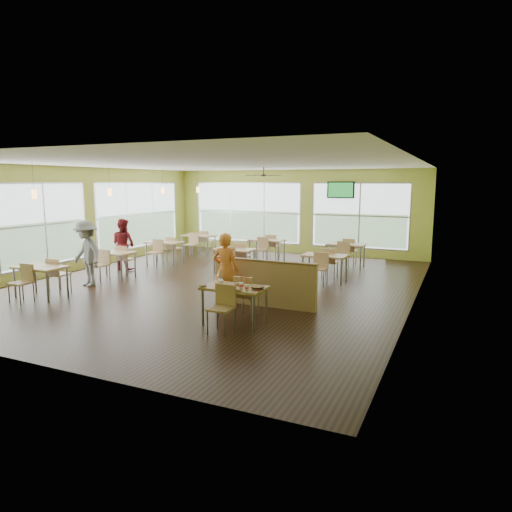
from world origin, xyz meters
name	(u,v)px	position (x,y,z in m)	size (l,w,h in m)	color
room	(219,225)	(0.00, 0.00, 1.60)	(12.00, 12.04, 3.20)	black
window_bays	(195,218)	(-2.65, 3.08, 1.48)	(9.24, 10.24, 2.38)	white
main_table	(235,293)	(2.00, -3.00, 0.63)	(1.22, 1.52, 0.87)	tan
half_wall_divider	(264,283)	(2.00, -1.55, 0.52)	(2.40, 0.14, 1.04)	tan
dining_tables	(216,250)	(-1.05, 1.71, 0.63)	(6.92, 8.72, 0.87)	tan
pendant_lights	(137,191)	(-3.20, 0.68, 2.45)	(0.11, 7.31, 0.86)	#2D2119
ceiling_fan	(264,175)	(0.00, 3.00, 2.95)	(1.25, 1.25, 0.29)	#2D2119
tv_backwall	(341,190)	(1.80, 5.90, 2.45)	(1.00, 0.07, 0.60)	black
man_plaid	(226,270)	(1.24, -1.94, 0.82)	(0.60, 0.39, 1.65)	#EE4A1A
patron_maroon	(123,244)	(-3.73, 0.57, 0.81)	(0.78, 0.61, 1.61)	maroon
patron_grey	(87,253)	(-3.07, -1.63, 0.87)	(1.13, 0.65, 1.74)	slate
cup_blue	(220,282)	(1.72, -3.05, 0.82)	(0.10, 0.10, 0.36)	white
cup_yellow	(221,284)	(1.80, -3.17, 0.82)	(0.10, 0.10, 0.37)	white
cup_red_near	(241,285)	(2.19, -3.11, 0.82)	(0.09, 0.09, 0.32)	white
cup_red_far	(247,287)	(2.36, -3.22, 0.81)	(0.09, 0.09, 0.31)	white
food_basket	(258,288)	(2.50, -3.03, 0.78)	(0.27, 0.27, 0.06)	black
ketchup_cup	(258,290)	(2.55, -3.13, 0.76)	(0.05, 0.05, 0.02)	#B4182E
wrapper_left	(203,286)	(1.45, -3.26, 0.77)	(0.16, 0.14, 0.04)	olive
wrapper_mid	(239,284)	(2.03, -2.85, 0.78)	(0.21, 0.19, 0.05)	olive
wrapper_right	(238,290)	(2.22, -3.30, 0.77)	(0.15, 0.14, 0.04)	olive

